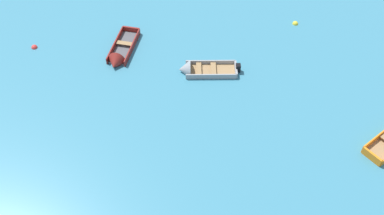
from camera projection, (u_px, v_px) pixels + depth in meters
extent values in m
cube|color=#4C4C51|center=(124.00, 48.00, 34.43)|extent=(2.46, 4.00, 0.13)
cube|color=maroon|center=(132.00, 47.00, 34.19)|extent=(1.37, 3.76, 0.52)
cube|color=maroon|center=(115.00, 45.00, 34.38)|extent=(1.37, 3.76, 0.52)
cube|color=maroon|center=(131.00, 30.00, 35.56)|extent=(1.32, 0.58, 0.52)
cone|color=maroon|center=(115.00, 63.00, 32.93)|extent=(1.54, 1.29, 1.32)
cube|color=#937047|center=(124.00, 43.00, 34.34)|extent=(1.30, 0.79, 0.03)
cube|color=orange|center=(382.00, 134.00, 28.56)|extent=(3.45, 2.15, 0.57)
cube|color=orange|center=(372.00, 157.00, 27.39)|extent=(0.82, 1.22, 0.57)
cube|color=#99754C|center=(211.00, 71.00, 32.73)|extent=(3.65, 1.77, 0.11)
cube|color=gray|center=(211.00, 77.00, 32.12)|extent=(3.66, 0.51, 0.43)
cube|color=gray|center=(210.00, 63.00, 33.10)|extent=(3.66, 0.51, 0.43)
cube|color=gray|center=(236.00, 69.00, 32.62)|extent=(0.31, 1.46, 0.43)
cone|color=gray|center=(185.00, 69.00, 32.58)|extent=(1.00, 1.50, 1.42)
cube|color=#937047|center=(213.00, 69.00, 32.55)|extent=(0.53, 1.36, 0.03)
cube|color=#937047|center=(199.00, 69.00, 32.54)|extent=(0.53, 1.36, 0.03)
cube|color=black|center=(238.00, 68.00, 32.51)|extent=(0.38, 0.41, 0.60)
sphere|color=red|center=(35.00, 48.00, 34.54)|extent=(0.47, 0.47, 0.47)
sphere|color=yellow|center=(295.00, 24.00, 36.49)|extent=(0.46, 0.46, 0.46)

